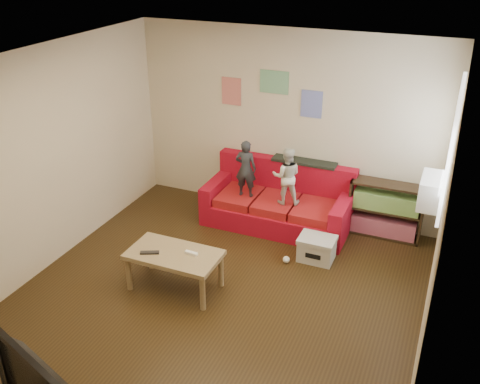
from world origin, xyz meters
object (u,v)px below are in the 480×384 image
at_px(child_b, 286,176).
at_px(bookshelf, 385,213).
at_px(child_a, 246,169).
at_px(coffee_table, 174,258).
at_px(sofa, 279,204).
at_px(file_box, 317,248).

relative_size(child_b, bookshelf, 0.82).
relative_size(child_a, coffee_table, 0.77).
distance_m(sofa, file_box, 1.08).
height_order(sofa, child_a, child_a).
xyz_separation_m(sofa, bookshelf, (1.46, 0.23, 0.05)).
relative_size(bookshelf, file_box, 2.13).
relative_size(coffee_table, bookshelf, 1.09).
bearing_deg(child_b, bookshelf, 178.75).
xyz_separation_m(child_b, file_box, (0.63, -0.57, -0.67)).
bearing_deg(sofa, bookshelf, 8.92).
relative_size(sofa, bookshelf, 2.08).
height_order(coffee_table, file_box, coffee_table).
bearing_deg(bookshelf, coffee_table, -133.07).
distance_m(child_a, child_b, 0.60).
height_order(sofa, bookshelf, sofa).
bearing_deg(bookshelf, file_box, -125.44).
distance_m(child_b, coffee_table, 2.01).
bearing_deg(bookshelf, sofa, -171.08).
relative_size(child_a, file_box, 1.79).
relative_size(coffee_table, file_box, 2.31).
relative_size(child_a, child_b, 1.03).
relative_size(child_a, bookshelf, 0.84).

